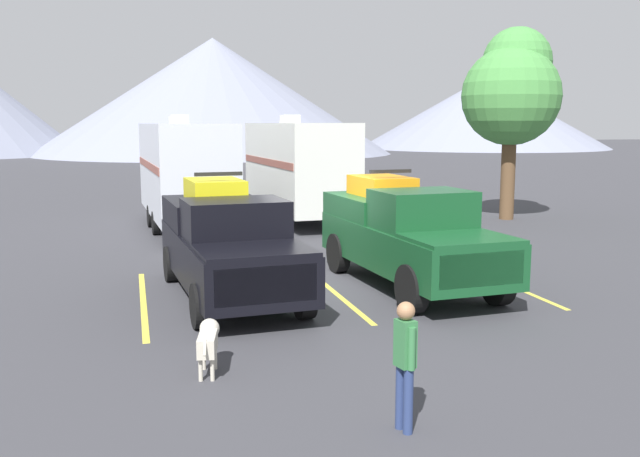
# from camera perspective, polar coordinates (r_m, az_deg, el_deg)

# --- Properties ---
(ground_plane) EXTENTS (240.00, 240.00, 0.00)m
(ground_plane) POSITION_cam_1_polar(r_m,az_deg,el_deg) (15.96, 0.07, -4.30)
(ground_plane) COLOR #38383D
(pickup_truck_a) EXTENTS (2.52, 5.89, 2.52)m
(pickup_truck_a) POSITION_cam_1_polar(r_m,az_deg,el_deg) (14.56, -7.54, -1.03)
(pickup_truck_a) COLOR black
(pickup_truck_a) RESTS_ON ground
(pickup_truck_b) EXTENTS (2.51, 5.88, 2.51)m
(pickup_truck_b) POSITION_cam_1_polar(r_m,az_deg,el_deg) (15.48, 7.04, -0.31)
(pickup_truck_b) COLOR #144723
(pickup_truck_b) RESTS_ON ground
(lot_stripe_a) EXTENTS (0.12, 5.50, 0.01)m
(lot_stripe_a) POSITION_cam_1_polar(r_m,az_deg,el_deg) (14.53, -14.20, -5.84)
(lot_stripe_a) COLOR gold
(lot_stripe_a) RESTS_ON ground
(lot_stripe_b) EXTENTS (0.12, 5.50, 0.01)m
(lot_stripe_b) POSITION_cam_1_polar(r_m,az_deg,el_deg) (15.08, 0.99, -5.05)
(lot_stripe_b) COLOR gold
(lot_stripe_b) RESTS_ON ground
(lot_stripe_c) EXTENTS (0.12, 5.50, 0.01)m
(lot_stripe_c) POSITION_cam_1_polar(r_m,az_deg,el_deg) (16.58, 14.23, -4.06)
(lot_stripe_c) COLOR gold
(lot_stripe_c) RESTS_ON ground
(camper_trailer_a) EXTENTS (2.81, 8.83, 3.85)m
(camper_trailer_a) POSITION_cam_1_polar(r_m,az_deg,el_deg) (23.94, -10.98, 4.75)
(camper_trailer_a) COLOR silver
(camper_trailer_a) RESTS_ON ground
(camper_trailer_b) EXTENTS (2.75, 8.31, 3.87)m
(camper_trailer_b) POSITION_cam_1_polar(r_m,az_deg,el_deg) (25.35, -1.79, 5.13)
(camper_trailer_b) COLOR silver
(camper_trailer_b) RESTS_ON ground
(person_a) EXTENTS (0.23, 0.34, 1.55)m
(person_a) POSITION_cam_1_polar(r_m,az_deg,el_deg) (8.22, 6.95, -10.39)
(person_a) COLOR navy
(person_a) RESTS_ON ground
(dog) EXTENTS (0.40, 0.96, 0.72)m
(dog) POSITION_cam_1_polar(r_m,az_deg,el_deg) (10.27, -9.10, -8.92)
(dog) COLOR beige
(dog) RESTS_ON ground
(tree_a) EXTENTS (3.61, 3.61, 7.07)m
(tree_a) POSITION_cam_1_polar(r_m,az_deg,el_deg) (27.06, 15.43, 10.95)
(tree_a) COLOR brown
(tree_a) RESTS_ON ground
(mountain_ridge) EXTENTS (131.10, 49.35, 16.60)m
(mountain_ridge) POSITION_cam_1_polar(r_m,az_deg,el_deg) (90.37, -21.13, 10.27)
(mountain_ridge) COLOR gray
(mountain_ridge) RESTS_ON ground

